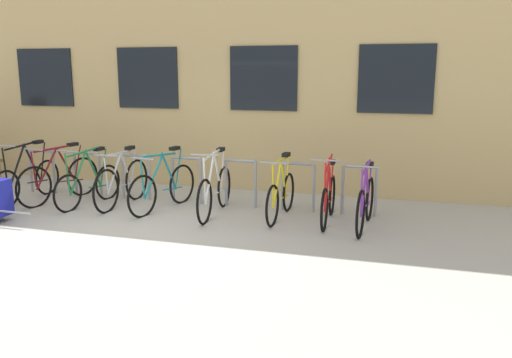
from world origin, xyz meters
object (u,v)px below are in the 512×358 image
(bicycle_silver, at_px, (122,183))
(bicycle_purple, at_px, (365,203))
(bicycle_white, at_px, (215,190))
(bicycle_teal, at_px, (163,187))
(bicycle_yellow, at_px, (281,195))
(bicycle_black, at_px, (28,179))
(bicycle_green, at_px, (89,184))
(bicycle_red, at_px, (328,199))
(bicycle_maroon, at_px, (59,179))

(bicycle_silver, xyz_separation_m, bicycle_purple, (4.16, -0.18, -0.02))
(bicycle_silver, height_order, bicycle_purple, bicycle_purple)
(bicycle_white, bearing_deg, bicycle_silver, 176.81)
(bicycle_teal, height_order, bicycle_yellow, bicycle_teal)
(bicycle_black, distance_m, bicycle_green, 1.25)
(bicycle_red, height_order, bicycle_white, bicycle_white)
(bicycle_green, bearing_deg, bicycle_silver, 13.84)
(bicycle_white, relative_size, bicycle_green, 1.11)
(bicycle_red, distance_m, bicycle_black, 5.41)
(bicycle_green, bearing_deg, bicycle_maroon, 170.30)
(bicycle_teal, bearing_deg, bicycle_silver, 176.50)
(bicycle_silver, bearing_deg, bicycle_red, -0.28)
(bicycle_teal, xyz_separation_m, bicycle_black, (-2.63, -0.11, -0.00))
(bicycle_teal, relative_size, bicycle_white, 0.96)
(bicycle_silver, bearing_deg, bicycle_teal, -3.50)
(bicycle_teal, bearing_deg, bicycle_purple, -2.25)
(bicycle_purple, bearing_deg, bicycle_silver, 177.51)
(bicycle_silver, bearing_deg, bicycle_green, -166.16)
(bicycle_white, xyz_separation_m, bicycle_silver, (-1.75, 0.10, 0.00))
(bicycle_red, distance_m, bicycle_white, 1.84)
(bicycle_black, bearing_deg, bicycle_white, 0.94)
(bicycle_yellow, relative_size, bicycle_black, 0.92)
(bicycle_silver, relative_size, bicycle_maroon, 0.98)
(bicycle_purple, bearing_deg, bicycle_maroon, 178.36)
(bicycle_maroon, bearing_deg, bicycle_red, 0.10)
(bicycle_teal, xyz_separation_m, bicycle_purple, (3.36, -0.13, -0.01))
(bicycle_red, relative_size, bicycle_maroon, 0.91)
(bicycle_white, height_order, bicycle_maroon, bicycle_white)
(bicycle_maroon, bearing_deg, bicycle_green, -9.70)
(bicycle_maroon, xyz_separation_m, bicycle_yellow, (4.08, 0.03, -0.03))
(bicycle_maroon, distance_m, bicycle_yellow, 4.08)
(bicycle_maroon, height_order, bicycle_green, bicycle_green)
(bicycle_teal, xyz_separation_m, bicycle_silver, (-0.81, 0.05, 0.01))
(bicycle_white, relative_size, bicycle_silver, 1.04)
(bicycle_black, relative_size, bicycle_green, 1.08)
(bicycle_teal, height_order, bicycle_purple, bicycle_teal)
(bicycle_teal, distance_m, bicycle_green, 1.38)
(bicycle_red, xyz_separation_m, bicycle_purple, (0.57, -0.16, 0.01))
(bicycle_purple, bearing_deg, bicycle_green, 179.52)
(bicycle_teal, distance_m, bicycle_silver, 0.81)
(bicycle_teal, relative_size, bicycle_green, 1.06)
(bicycle_red, distance_m, bicycle_green, 4.17)
(bicycle_silver, distance_m, bicycle_black, 1.83)
(bicycle_red, bearing_deg, bicycle_yellow, 178.33)
(bicycle_teal, distance_m, bicycle_white, 0.95)
(bicycle_maroon, distance_m, bicycle_green, 0.69)
(bicycle_white, bearing_deg, bicycle_red, 2.50)
(bicycle_maroon, xyz_separation_m, bicycle_purple, (5.41, -0.16, -0.02))
(bicycle_black, bearing_deg, bicycle_purple, -0.24)
(bicycle_red, relative_size, bicycle_green, 0.99)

